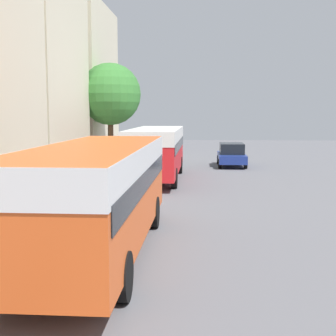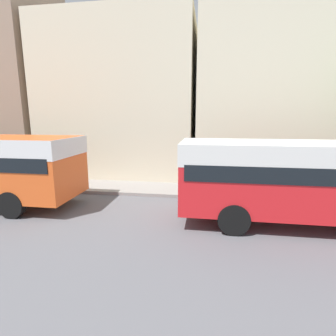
% 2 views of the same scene
% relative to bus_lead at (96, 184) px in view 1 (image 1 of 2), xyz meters
% --- Properties ---
extents(building_far_terrace, '(6.86, 7.69, 13.30)m').
position_rel_bus_lead_xyz_m(building_far_terrace, '(-7.69, 13.10, 4.79)').
color(building_far_terrace, beige).
rests_on(building_far_terrace, ground_plane).
extents(building_end_row, '(5.88, 9.11, 11.30)m').
position_rel_bus_lead_xyz_m(building_end_row, '(-7.20, 22.43, 3.79)').
color(building_end_row, beige).
rests_on(building_end_row, ground_plane).
extents(bus_lead, '(2.63, 9.58, 2.84)m').
position_rel_bus_lead_xyz_m(bus_lead, '(0.00, 0.00, 0.00)').
color(bus_lead, '#EA5B23').
rests_on(bus_lead, ground_plane).
extents(bus_following, '(2.58, 9.19, 2.81)m').
position_rel_bus_lead_xyz_m(bus_following, '(0.21, 13.61, -0.02)').
color(bus_following, red).
rests_on(bus_following, ground_plane).
extents(car_crossing, '(1.89, 4.23, 1.58)m').
position_rel_bus_lead_xyz_m(car_crossing, '(4.71, 20.43, -1.05)').
color(car_crossing, navy).
rests_on(car_crossing, ground_plane).
extents(pedestrian_near_curb, '(0.38, 0.38, 1.58)m').
position_rel_bus_lead_xyz_m(pedestrian_near_curb, '(-3.68, 15.98, -0.91)').
color(pedestrian_near_curb, '#232838').
rests_on(pedestrian_near_curb, sidewalk).
extents(street_tree, '(3.99, 3.99, 6.69)m').
position_rel_bus_lead_xyz_m(street_tree, '(-3.27, 18.51, 2.97)').
color(street_tree, brown).
rests_on(street_tree, sidewalk).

